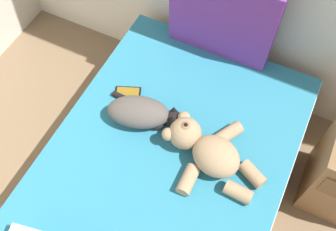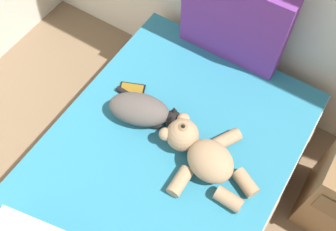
{
  "view_description": "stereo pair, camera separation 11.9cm",
  "coord_description": "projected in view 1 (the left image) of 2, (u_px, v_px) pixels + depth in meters",
  "views": [
    {
      "loc": [
        2.02,
        2.86,
        2.34
      ],
      "look_at": [
        1.55,
        3.81,
        0.55
      ],
      "focal_mm": 41.12,
      "sensor_mm": 36.0,
      "label": 1
    },
    {
      "loc": [
        2.12,
        2.92,
        2.34
      ],
      "look_at": [
        1.55,
        3.81,
        0.55
      ],
      "focal_mm": 41.12,
      "sensor_mm": 36.0,
      "label": 2
    }
  ],
  "objects": [
    {
      "name": "cell_phone",
      "position": [
        128.0,
        92.0,
        2.23
      ],
      "size": [
        0.16,
        0.12,
        0.01
      ],
      "color": "black",
      "rests_on": "bed"
    },
    {
      "name": "cat",
      "position": [
        142.0,
        113.0,
        2.08
      ],
      "size": [
        0.44,
        0.28,
        0.15
      ],
      "color": "#59514C",
      "rests_on": "bed"
    },
    {
      "name": "bed",
      "position": [
        160.0,
        187.0,
        2.2
      ],
      "size": [
        1.28,
        1.95,
        0.49
      ],
      "color": "olive",
      "rests_on": "ground_plane"
    },
    {
      "name": "teddy_bear",
      "position": [
        207.0,
        150.0,
        1.96
      ],
      "size": [
        0.58,
        0.49,
        0.19
      ],
      "color": "tan",
      "rests_on": "bed"
    },
    {
      "name": "patterned_cushion",
      "position": [
        223.0,
        16.0,
        2.17
      ],
      "size": [
        0.62,
        0.11,
        0.55
      ],
      "color": "#72338C",
      "rests_on": "bed"
    }
  ]
}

